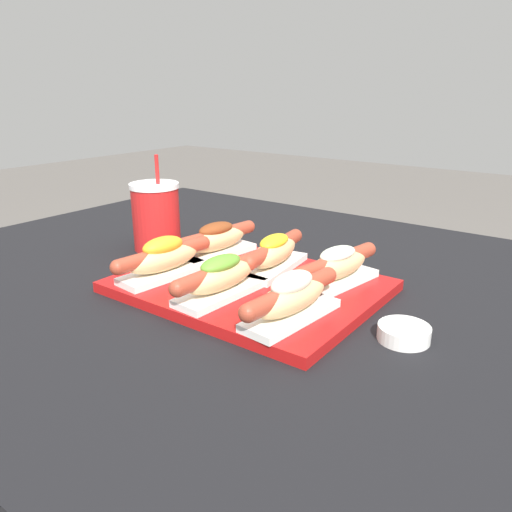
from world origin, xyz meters
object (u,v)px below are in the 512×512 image
hot_dog_5 (337,266)px  drink_cup (156,216)px  hot_dog_3 (216,240)px  sauce_bowl (404,332)px  serving_tray (249,286)px  hot_dog_2 (292,297)px  hot_dog_4 (274,253)px  hot_dog_1 (221,276)px  hot_dog_0 (164,258)px

hot_dog_5 → drink_cup: (-0.43, -0.00, 0.02)m
hot_dog_3 → sauce_bowl: hot_dog_3 is taller
serving_tray → hot_dog_2: 0.16m
hot_dog_4 → hot_dog_2: bearing=-48.6°
hot_dog_1 → drink_cup: 0.34m
hot_dog_5 → drink_cup: size_ratio=1.01×
serving_tray → hot_dog_2: hot_dog_2 is taller
sauce_bowl → hot_dog_5: bearing=149.6°
hot_dog_2 → hot_dog_5: hot_dog_2 is taller
serving_tray → hot_dog_0: 0.16m
hot_dog_1 → hot_dog_2: bearing=-1.9°
serving_tray → hot_dog_4: bearing=88.1°
hot_dog_2 → hot_dog_3: bearing=150.8°
hot_dog_5 → hot_dog_0: bearing=-150.6°
hot_dog_5 → drink_cup: 0.43m
hot_dog_0 → sauce_bowl: size_ratio=2.85×
hot_dog_0 → hot_dog_1: bearing=-2.8°
hot_dog_3 → drink_cup: bearing=179.3°
serving_tray → hot_dog_2: (0.14, -0.08, 0.04)m
hot_dog_5 → hot_dog_3: bearing=-178.7°
hot_dog_1 → hot_dog_3: (-0.14, 0.15, 0.00)m
hot_dog_1 → hot_dog_3: size_ratio=1.01×
serving_tray → drink_cup: (-0.30, 0.07, 0.06)m
hot_dog_2 → hot_dog_5: 0.16m
hot_dog_1 → drink_cup: size_ratio=1.02×
serving_tray → hot_dog_2: bearing=-30.6°
hot_dog_3 → hot_dog_4: size_ratio=1.00×
hot_dog_5 → drink_cup: bearing=-179.5°
hot_dog_2 → hot_dog_3: size_ratio=1.00×
hot_dog_3 → hot_dog_2: bearing=-29.2°
hot_dog_2 → serving_tray: bearing=149.4°
hot_dog_0 → drink_cup: bearing=140.2°
hot_dog_1 → hot_dog_3: same height
hot_dog_1 → drink_cup: drink_cup is taller
drink_cup → hot_dog_1: bearing=-25.9°
hot_dog_0 → hot_dog_5: 0.30m
hot_dog_0 → hot_dog_1: (0.14, -0.01, -0.00)m
hot_dog_2 → drink_cup: (-0.44, 0.15, 0.02)m
hot_dog_3 → drink_cup: (-0.17, 0.00, 0.02)m
hot_dog_0 → sauce_bowl: (0.41, 0.06, -0.04)m
hot_dog_4 → hot_dog_0: bearing=-133.7°
hot_dog_0 → hot_dog_3: bearing=90.3°
hot_dog_0 → hot_dog_4: 0.20m
hot_dog_0 → hot_dog_4: hot_dog_0 is taller
hot_dog_5 → sauce_bowl: 0.18m
drink_cup → hot_dog_5: bearing=0.5°
hot_dog_5 → drink_cup: drink_cup is taller
hot_dog_3 → drink_cup: size_ratio=1.02×
hot_dog_3 → serving_tray: bearing=-27.8°
hot_dog_0 → hot_dog_1: hot_dog_0 is taller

